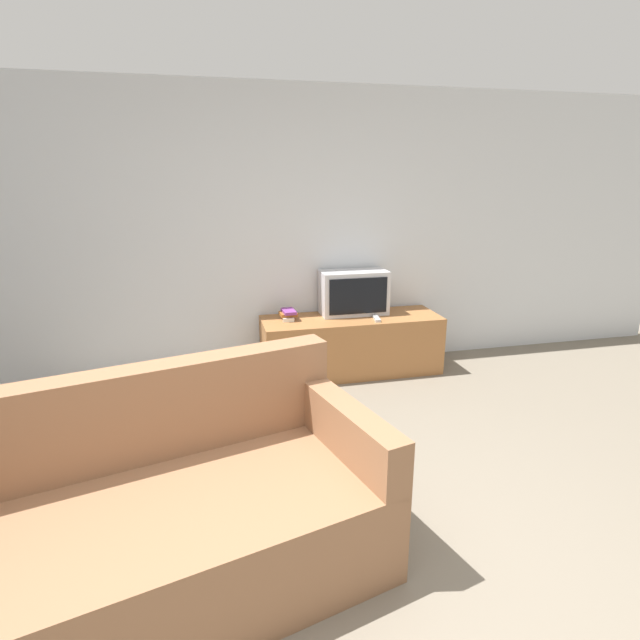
# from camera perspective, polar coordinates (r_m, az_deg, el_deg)

# --- Properties ---
(ground_plane) EXTENTS (14.00, 14.00, 0.00)m
(ground_plane) POSITION_cam_1_polar(r_m,az_deg,el_deg) (2.46, 1.86, -31.76)
(ground_plane) COLOR #756B5B
(wall_back) EXTENTS (9.00, 0.06, 2.60)m
(wall_back) POSITION_cam_1_polar(r_m,az_deg,el_deg) (4.66, -7.87, 9.66)
(wall_back) COLOR silver
(wall_back) RESTS_ON ground_plane
(tv_stand) EXTENTS (1.67, 0.55, 0.55)m
(tv_stand) POSITION_cam_1_polar(r_m,az_deg,el_deg) (4.75, 3.57, -2.84)
(tv_stand) COLOR #9E6638
(tv_stand) RESTS_ON ground_plane
(television) EXTENTS (0.63, 0.31, 0.41)m
(television) POSITION_cam_1_polar(r_m,az_deg,el_deg) (4.74, 3.87, 3.16)
(television) COLOR silver
(television) RESTS_ON tv_stand
(couch) EXTENTS (2.22, 1.43, 0.95)m
(couch) POSITION_cam_1_polar(r_m,az_deg,el_deg) (2.52, -18.44, -21.60)
(couch) COLOR #8C6042
(couch) RESTS_ON ground_plane
(book_stack) EXTENTS (0.16, 0.21, 0.09)m
(book_stack) POSITION_cam_1_polar(r_m,az_deg,el_deg) (4.59, -3.65, 0.64)
(book_stack) COLOR silver
(book_stack) RESTS_ON tv_stand
(remote_on_stand) EXTENTS (0.07, 0.19, 0.02)m
(remote_on_stand) POSITION_cam_1_polar(r_m,az_deg,el_deg) (4.60, 6.48, 0.17)
(remote_on_stand) COLOR #B7B7B7
(remote_on_stand) RESTS_ON tv_stand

